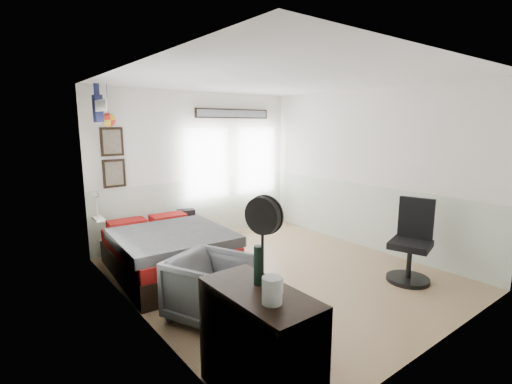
% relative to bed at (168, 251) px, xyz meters
% --- Properties ---
extents(ground_plane, '(4.00, 4.50, 0.01)m').
position_rel_bed_xyz_m(ground_plane, '(1.22, -1.03, -0.32)').
color(ground_plane, '#9E7856').
extents(room_shell, '(4.02, 4.52, 2.71)m').
position_rel_bed_xyz_m(room_shell, '(1.15, -0.84, 1.30)').
color(room_shell, white).
rests_on(room_shell, ground_plane).
extents(wall_decor, '(3.55, 1.32, 1.44)m').
position_rel_bed_xyz_m(wall_decor, '(0.12, 0.93, 1.78)').
color(wall_decor, black).
rests_on(wall_decor, room_shell).
extents(bed, '(1.56, 2.11, 0.65)m').
position_rel_bed_xyz_m(bed, '(0.00, 0.00, 0.00)').
color(bed, black).
rests_on(bed, ground_plane).
extents(dresser, '(0.48, 1.00, 0.90)m').
position_rel_bed_xyz_m(dresser, '(-0.52, -2.79, 0.13)').
color(dresser, black).
rests_on(dresser, ground_plane).
extents(armchair, '(1.02, 1.03, 0.71)m').
position_rel_bed_xyz_m(armchair, '(-0.19, -1.48, 0.04)').
color(armchair, '#545454').
rests_on(armchair, ground_plane).
extents(nightstand, '(0.52, 0.45, 0.46)m').
position_rel_bed_xyz_m(nightstand, '(0.81, 1.00, -0.09)').
color(nightstand, black).
rests_on(nightstand, ground_plane).
extents(task_chair, '(0.63, 0.63, 1.13)m').
position_rel_bed_xyz_m(task_chair, '(2.52, -2.29, 0.14)').
color(task_chair, black).
rests_on(task_chair, ground_plane).
extents(kettle, '(0.17, 0.14, 0.19)m').
position_rel_bed_xyz_m(kettle, '(-0.57, -3.00, 0.68)').
color(kettle, silver).
rests_on(kettle, dresser).
extents(bottle, '(0.08, 0.08, 0.31)m').
position_rel_bed_xyz_m(bottle, '(-0.45, -2.70, 0.74)').
color(bottle, black).
rests_on(bottle, dresser).
extents(stand_fan, '(0.17, 0.28, 0.72)m').
position_rel_bed_xyz_m(stand_fan, '(-0.49, -2.80, 1.14)').
color(stand_fan, black).
rests_on(stand_fan, dresser).
extents(black_bag, '(0.33, 0.26, 0.17)m').
position_rel_bed_xyz_m(black_bag, '(0.81, 1.00, 0.23)').
color(black_bag, black).
rests_on(black_bag, nightstand).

